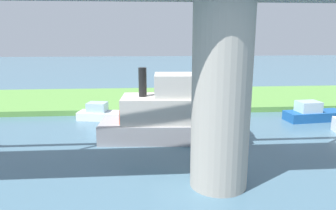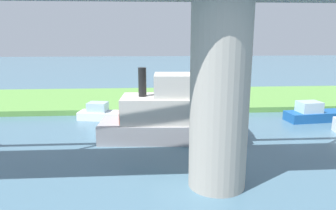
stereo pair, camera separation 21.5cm
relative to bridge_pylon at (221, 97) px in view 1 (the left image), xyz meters
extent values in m
plane|color=#476B7F|center=(1.15, -14.36, -4.45)|extent=(160.00, 160.00, 0.00)
cube|color=#5B9342|center=(1.15, -20.36, -4.20)|extent=(80.00, 12.00, 0.50)
cylinder|color=#9E998E|center=(0.00, 0.00, 0.00)|extent=(2.79, 2.79, 8.90)
cylinder|color=#2D334C|center=(0.67, -16.19, -3.67)|extent=(0.29, 0.29, 0.55)
cylinder|color=gold|center=(0.67, -16.19, -3.10)|extent=(0.40, 0.40, 0.60)
sphere|color=tan|center=(0.67, -16.19, -2.68)|extent=(0.24, 0.24, 0.24)
cylinder|color=brown|center=(-3.87, -16.24, -3.42)|extent=(0.20, 0.20, 1.06)
cube|color=#99999E|center=(1.70, -7.17, -3.78)|extent=(10.19, 3.96, 1.33)
cube|color=beige|center=(1.14, -7.14, -2.22)|extent=(8.18, 3.50, 1.78)
cube|color=beige|center=(0.36, -7.09, -0.56)|extent=(5.15, 2.84, 1.56)
cylinder|color=black|center=(3.69, -7.30, -0.34)|extent=(0.56, 0.56, 2.00)
cube|color=#D84C2D|center=(4.36, -7.34, -2.61)|extent=(1.90, 2.11, 1.00)
cube|color=#195199|center=(-11.18, -11.21, -4.05)|extent=(5.28, 2.35, 0.80)
cube|color=silver|center=(-10.50, -11.14, -3.20)|extent=(1.98, 1.64, 0.91)
cube|color=white|center=(7.13, -12.86, -4.10)|extent=(4.75, 2.48, 0.70)
cube|color=silver|center=(7.72, -12.98, -3.34)|extent=(1.85, 1.58, 0.80)
camera|label=1|loc=(3.61, 14.26, 2.89)|focal=33.70mm
camera|label=2|loc=(3.40, 14.28, 2.89)|focal=33.70mm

